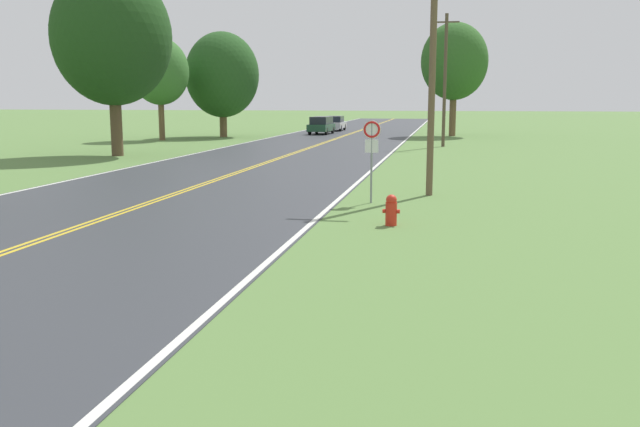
{
  "coord_description": "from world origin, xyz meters",
  "views": [
    {
      "loc": [
        9.9,
        -0.42,
        3.46
      ],
      "look_at": [
        7.58,
        11.59,
        1.38
      ],
      "focal_mm": 38.0,
      "sensor_mm": 36.0,
      "label": 1
    }
  ],
  "objects": [
    {
      "name": "fire_hydrant",
      "position": [
        8.34,
        18.03,
        0.44
      ],
      "size": [
        0.48,
        0.32,
        0.86
      ],
      "color": "red",
      "rests_on": "ground"
    },
    {
      "name": "tree_left_verge",
      "position": [
        9.98,
        64.86,
        6.86
      ],
      "size": [
        6.16,
        6.16,
        10.43
      ],
      "color": "brown",
      "rests_on": "ground"
    },
    {
      "name": "utility_pole_far",
      "position": [
        9.34,
        50.15,
        4.89
      ],
      "size": [
        1.8,
        0.24,
        9.46
      ],
      "color": "brown",
      "rests_on": "ground"
    },
    {
      "name": "car_dark_green_suv_approaching",
      "position": [
        -2.73,
        65.76,
        0.92
      ],
      "size": [
        2.08,
        4.62,
        1.73
      ],
      "rotation": [
        0.0,
        0.0,
        1.53
      ],
      "color": "black",
      "rests_on": "ground"
    },
    {
      "name": "traffic_sign",
      "position": [
        7.32,
        22.01,
        2.09
      ],
      "size": [
        0.6,
        0.1,
        2.76
      ],
      "color": "gray",
      "rests_on": "ground"
    },
    {
      "name": "tree_behind_sign",
      "position": [
        -10.21,
        38.09,
        7.1
      ],
      "size": [
        7.09,
        7.09,
        11.21
      ],
      "color": "brown",
      "rests_on": "ground"
    },
    {
      "name": "car_silver_sedan_mid_near",
      "position": [
        -2.66,
        73.24,
        0.82
      ],
      "size": [
        1.94,
        4.85,
        1.6
      ],
      "rotation": [
        0.0,
        0.0,
        1.58
      ],
      "color": "black",
      "rests_on": "ground"
    },
    {
      "name": "utility_pole_midground",
      "position": [
        9.18,
        24.26,
        4.98
      ],
      "size": [
        1.8,
        0.24,
        9.64
      ],
      "color": "brown",
      "rests_on": "ground"
    },
    {
      "name": "tree_right_cluster",
      "position": [
        -10.68,
        59.35,
        5.6
      ],
      "size": [
        6.67,
        6.67,
        9.45
      ],
      "color": "brown",
      "rests_on": "ground"
    },
    {
      "name": "tree_mid_treeline",
      "position": [
        -14.13,
        53.55,
        5.7
      ],
      "size": [
        4.83,
        4.83,
        8.5
      ],
      "color": "brown",
      "rests_on": "ground"
    }
  ]
}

